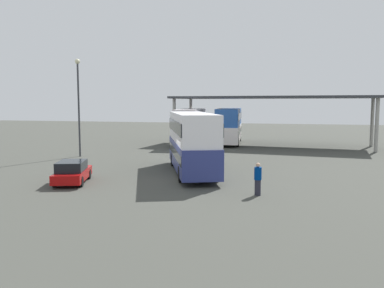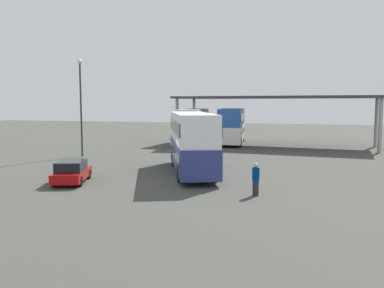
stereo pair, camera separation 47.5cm
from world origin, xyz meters
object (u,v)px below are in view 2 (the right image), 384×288
Objects in this scene: double_decker_main at (192,140)px; double_decker_mid_row at (232,124)px; lamppost_tall at (81,96)px; parked_hatchback at (72,172)px; double_decker_near_canopy at (194,125)px; pedestrian_waiting at (256,179)px.

double_decker_mid_row is (-0.54, 20.41, 0.00)m from double_decker_main.
lamppost_tall is at bearing 137.39° from double_decker_mid_row.
double_decker_near_canopy is at bearing -21.61° from parked_hatchback.
double_decker_main is at bearing 176.50° from double_decker_mid_row.
lamppost_tall reaches higher than double_decker_near_canopy.
double_decker_main is 8.16m from parked_hatchback.
lamppost_tall is at bearing 9.42° from parked_hatchback.
double_decker_mid_row is 26.73m from pedestrian_waiting.
double_decker_main is 7.68m from pedestrian_waiting.
parked_hatchback is at bearing -62.62° from lamppost_tall.
parked_hatchback is 23.47m from double_decker_near_canopy.
pedestrian_waiting is (5.48, -26.12, -1.40)m from double_decker_mid_row.
pedestrian_waiting is (4.94, -5.71, -1.40)m from double_decker_main.
lamppost_tall is at bearing 144.78° from double_decker_near_canopy.
double_decker_near_canopy is at bearing 112.95° from double_decker_mid_row.
double_decker_mid_row reaches higher than double_decker_near_canopy.
double_decker_main is at bearing -171.04° from double_decker_near_canopy.
double_decker_main reaches higher than pedestrian_waiting.
double_decker_mid_row is at bearing 52.40° from lamppost_tall.
parked_hatchback is 11.09m from pedestrian_waiting.
double_decker_main is 2.46× the size of parked_hatchback.
double_decker_mid_row reaches higher than parked_hatchback.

